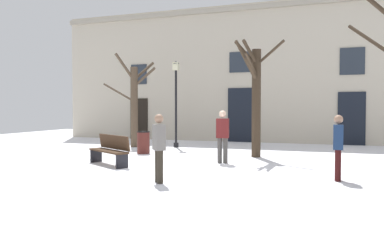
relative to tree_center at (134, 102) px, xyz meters
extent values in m
plane|color=white|center=(3.78, -4.92, -2.01)|extent=(31.99, 31.99, 0.00)
cube|color=#BCB29E|center=(3.78, 4.16, 1.53)|extent=(19.99, 0.40, 7.08)
cube|color=#A09786|center=(3.78, 3.91, 4.82)|extent=(19.99, 0.30, 0.24)
cube|color=black|center=(-1.75, 3.94, -0.86)|extent=(1.06, 0.08, 2.29)
cube|color=#262D38|center=(-1.75, 3.94, 1.64)|extent=(0.96, 0.06, 1.11)
cube|color=black|center=(4.08, 3.94, -0.62)|extent=(1.38, 0.08, 2.78)
cube|color=#262D38|center=(4.08, 3.94, 2.09)|extent=(1.24, 0.06, 1.05)
cube|color=black|center=(9.30, 3.94, -0.76)|extent=(1.21, 0.08, 2.50)
cube|color=#262D38|center=(9.30, 3.94, 1.92)|extent=(1.09, 0.06, 1.26)
cylinder|color=#4C3D2D|center=(0.01, -0.01, -0.22)|extent=(0.33, 0.33, 3.57)
cylinder|color=#4C3D2D|center=(-0.30, -0.29, 1.54)|extent=(0.76, 0.73, 1.22)
cylinder|color=#4C3D2D|center=(0.45, 0.13, 1.11)|extent=(1.00, 0.40, 0.91)
cylinder|color=#4C3D2D|center=(-0.70, -0.12, 0.43)|extent=(1.46, 0.32, 0.87)
cylinder|color=#4C3D2D|center=(0.27, 0.43, 1.41)|extent=(0.67, 1.01, 0.92)
cylinder|color=#382B1E|center=(8.92, -5.23, 1.24)|extent=(1.04, 1.18, 1.11)
cylinder|color=#382B1E|center=(5.70, -1.71, -0.11)|extent=(0.32, 0.32, 3.80)
cylinder|color=#382B1E|center=(5.55, -2.17, 1.62)|extent=(0.42, 1.02, 0.77)
cylinder|color=#382B1E|center=(5.39, -2.05, 1.59)|extent=(0.74, 0.79, 0.86)
cylinder|color=#382B1E|center=(5.60, -2.16, 1.04)|extent=(0.33, 1.00, 0.78)
cylinder|color=#382B1E|center=(6.18, -1.92, 1.61)|extent=(1.05, 0.51, 0.81)
cylinder|color=#382B1E|center=(5.43, -2.23, 1.30)|extent=(0.65, 1.14, 1.34)
cylinder|color=#382B1E|center=(5.62, -2.37, 1.17)|extent=(0.23, 1.35, 0.69)
cylinder|color=black|center=(1.84, 0.43, -0.31)|extent=(0.10, 0.10, 3.40)
cylinder|color=black|center=(1.84, 0.43, -1.91)|extent=(0.22, 0.22, 0.20)
cube|color=beige|center=(1.84, 0.43, 1.57)|extent=(0.24, 0.24, 0.36)
cone|color=black|center=(1.84, 0.43, 1.75)|extent=(0.30, 0.30, 0.14)
cylinder|color=#4C1E19|center=(1.47, -2.08, -1.60)|extent=(0.47, 0.47, 0.81)
torus|color=black|center=(1.47, -2.08, -1.18)|extent=(0.50, 0.50, 0.04)
cube|color=#3D2819|center=(1.72, -4.99, -1.58)|extent=(1.73, 1.27, 0.05)
cube|color=#3D2819|center=(1.82, -4.83, -1.32)|extent=(1.57, 1.00, 0.44)
cube|color=black|center=(1.02, -4.57, -1.79)|extent=(0.24, 0.35, 0.43)
torus|color=black|center=(0.93, -4.70, -1.93)|extent=(0.16, 0.11, 0.17)
cube|color=black|center=(2.43, -5.42, -1.79)|extent=(0.24, 0.35, 0.43)
torus|color=black|center=(2.35, -5.55, -1.93)|extent=(0.16, 0.11, 0.17)
cylinder|color=#2D271E|center=(4.19, -6.86, -1.63)|extent=(0.14, 0.14, 0.76)
cylinder|color=#2D271E|center=(4.30, -7.00, -1.63)|extent=(0.14, 0.14, 0.76)
cube|color=slate|center=(4.25, -6.93, -0.95)|extent=(0.41, 0.43, 0.59)
sphere|color=#9E755B|center=(4.25, -6.93, -0.53)|extent=(0.21, 0.21, 0.21)
cylinder|color=#403D3A|center=(5.01, -3.51, -1.61)|extent=(0.14, 0.14, 0.79)
cylinder|color=#403D3A|center=(4.83, -3.52, -1.61)|extent=(0.14, 0.14, 0.79)
cube|color=#591919|center=(4.92, -3.52, -0.91)|extent=(0.39, 0.25, 0.61)
sphere|color=beige|center=(4.92, -3.52, -0.46)|extent=(0.22, 0.22, 0.22)
cylinder|color=#350F0F|center=(8.17, -5.45, -1.63)|extent=(0.14, 0.14, 0.75)
cylinder|color=#350F0F|center=(8.18, -5.27, -1.63)|extent=(0.14, 0.14, 0.75)
cube|color=navy|center=(8.18, -5.36, -0.97)|extent=(0.24, 0.39, 0.58)
sphere|color=#9E755B|center=(8.18, -5.36, -0.55)|extent=(0.21, 0.21, 0.21)
camera|label=1|loc=(7.62, -14.61, -0.30)|focal=34.06mm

